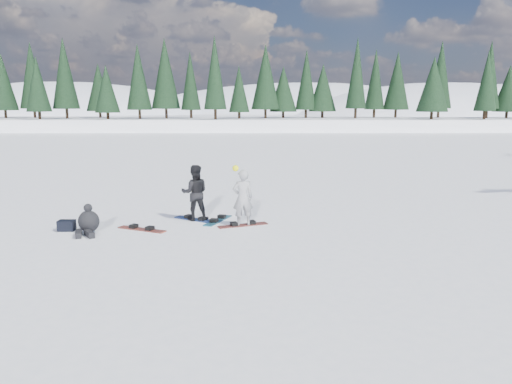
# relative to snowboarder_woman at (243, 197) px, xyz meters

# --- Properties ---
(ground) EXTENTS (420.00, 420.00, 0.00)m
(ground) POSITION_rel_snowboarder_woman_xyz_m (1.20, -1.10, -0.84)
(ground) COLOR white
(ground) RESTS_ON ground
(alpine_backdrop) EXTENTS (412.50, 227.00, 53.20)m
(alpine_backdrop) POSITION_rel_snowboarder_woman_xyz_m (-10.52, 188.06, -14.82)
(alpine_backdrop) COLOR white
(alpine_backdrop) RESTS_ON ground
(snowboarder_woman) EXTENTS (0.68, 0.52, 1.81)m
(snowboarder_woman) POSITION_rel_snowboarder_woman_xyz_m (0.00, 0.00, 0.00)
(snowboarder_woman) COLOR #A4A5A9
(snowboarder_woman) RESTS_ON ground
(snowboarder_man) EXTENTS (0.90, 0.74, 1.71)m
(snowboarder_man) POSITION_rel_snowboarder_woman_xyz_m (-1.47, 0.73, 0.01)
(snowboarder_man) COLOR black
(snowboarder_man) RESTS_ON ground
(seated_rider) EXTENTS (0.74, 1.06, 0.82)m
(seated_rider) POSITION_rel_snowboarder_woman_xyz_m (-4.26, -0.81, -0.53)
(seated_rider) COLOR black
(seated_rider) RESTS_ON ground
(gear_bag) EXTENTS (0.45, 0.30, 0.30)m
(gear_bag) POSITION_rel_snowboarder_woman_xyz_m (-4.96, -0.56, -0.69)
(gear_bag) COLOR black
(gear_bag) RESTS_ON ground
(snowboard_woman) EXTENTS (1.50, 0.81, 0.03)m
(snowboard_woman) POSITION_rel_snowboarder_woman_xyz_m (0.00, 0.00, -0.83)
(snowboard_woman) COLOR maroon
(snowboard_woman) RESTS_ON ground
(snowboard_man) EXTENTS (1.40, 1.07, 0.03)m
(snowboard_man) POSITION_rel_snowboarder_woman_xyz_m (-1.47, 0.73, -0.83)
(snowboard_man) COLOR navy
(snowboard_man) RESTS_ON ground
(snowboard_loose_b) EXTENTS (1.48, 0.88, 0.03)m
(snowboard_loose_b) POSITION_rel_snowboarder_woman_xyz_m (-2.86, -0.48, -0.83)
(snowboard_loose_b) COLOR maroon
(snowboard_loose_b) RESTS_ON ground
(snowboard_loose_a) EXTENTS (0.80, 1.50, 0.03)m
(snowboard_loose_a) POSITION_rel_snowboarder_woman_xyz_m (-0.77, 0.60, -0.83)
(snowboard_loose_a) COLOR #165F7B
(snowboard_loose_a) RESTS_ON ground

